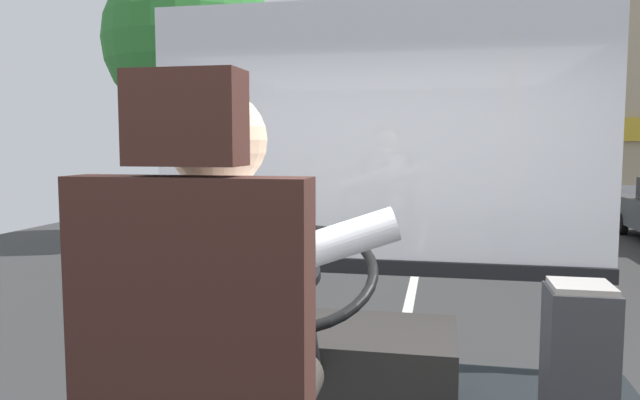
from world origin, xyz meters
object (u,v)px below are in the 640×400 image
object	(u,v)px
steering_console	(325,367)
fare_box	(577,393)
bus_driver	(227,319)
parked_car_green	(561,179)
parked_car_white	(593,187)

from	to	relation	value
steering_console	fare_box	distance (m)	1.02
bus_driver	steering_console	bearing A→B (deg)	90.00
fare_box	parked_car_green	size ratio (longest dim) A/B	0.17
parked_car_green	bus_driver	bearing A→B (deg)	-102.08
bus_driver	fare_box	size ratio (longest dim) A/B	1.15
steering_console	fare_box	world-z (taller)	steering_console
parked_car_green	steering_console	bearing A→B (deg)	-102.73
steering_console	parked_car_white	distance (m)	17.11
bus_driver	parked_car_white	world-z (taller)	bus_driver
parked_car_white	parked_car_green	world-z (taller)	parked_car_white
steering_console	parked_car_white	world-z (taller)	steering_console
fare_box	parked_car_green	world-z (taller)	fare_box
bus_driver	parked_car_green	xyz separation A→B (m)	(4.78, 22.34, -0.91)
parked_car_green	parked_car_white	bearing A→B (deg)	-89.68
steering_console	parked_car_green	bearing A→B (deg)	77.27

